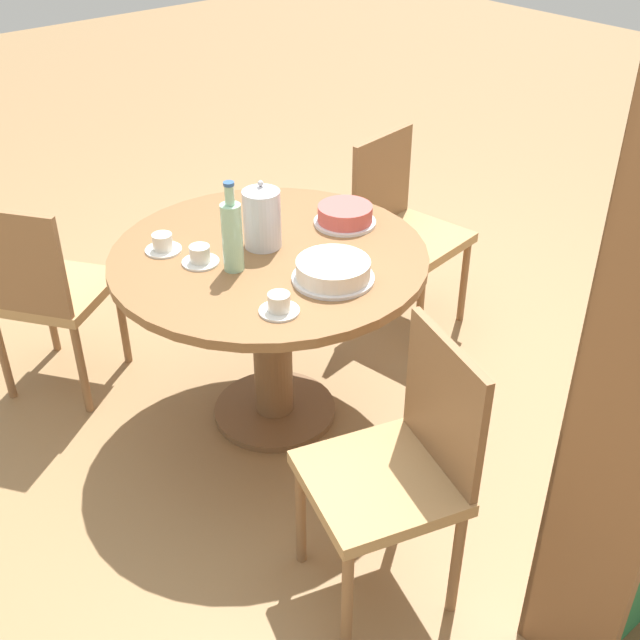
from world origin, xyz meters
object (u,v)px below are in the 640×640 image
chair_c (45,290)px  cup_b (163,244)px  cup_c (279,305)px  water_bottle (232,235)px  chair_b (404,227)px  cake_main (333,271)px  cake_second (344,215)px  chair_a (398,467)px  coffee_pot (262,217)px  cup_a (200,256)px

chair_c → cup_b: (-0.30, 0.47, 0.29)m
cup_b → cup_c: size_ratio=1.00×
water_bottle → chair_b: bearing=-168.7°
cup_b → chair_c: bearing=-57.4°
cake_main → cake_second: 0.44m
chair_c → chair_a: bearing=157.6°
chair_c → coffee_pot: size_ratio=3.46×
chair_a → cup_b: (0.07, -1.16, 0.29)m
chair_b → chair_c: bearing=152.1°
chair_b → chair_c: same height
chair_b → water_bottle: bearing=-177.1°
water_bottle → chair_a: bearing=86.5°
cup_a → cup_b: bearing=-72.0°
chair_b → cake_main: size_ratio=3.12×
cup_a → cake_second: bearing=171.5°
chair_b → cake_second: bearing=-168.8°
cake_main → cup_a: (0.28, -0.39, -0.01)m
coffee_pot → cup_c: coffee_pot is taller
cake_main → cup_c: cake_main is taller
water_bottle → cake_main: 0.37m
cup_a → cup_c: (-0.02, 0.44, 0.00)m
cake_second → cup_b: cake_second is taller
cup_a → cup_b: same height
chair_a → water_bottle: 0.97m
chair_b → cup_a: chair_b is taller
cake_second → cup_c: size_ratio=1.82×
chair_a → cake_main: chair_a is taller
coffee_pot → cake_second: size_ratio=1.06×
cup_a → cup_c: size_ratio=1.00×
cup_c → cup_b: bearing=-83.5°
chair_a → cup_a: bearing=-161.9°
chair_c → cup_c: chair_c is taller
chair_b → chair_c: (1.50, -0.53, 0.00)m
chair_c → cake_main: chair_c is taller
water_bottle → cup_b: 0.32m
chair_c → cake_main: 1.24m
cake_main → cup_b: (0.34, -0.56, -0.01)m
coffee_pot → cake_main: (-0.03, 0.35, -0.08)m
water_bottle → cake_second: 0.54m
chair_b → coffee_pot: (0.89, 0.14, 0.38)m
cake_second → cup_a: 0.61m
coffee_pot → cup_a: bearing=-8.5°
chair_a → water_bottle: water_bottle is taller
cup_b → coffee_pot: bearing=146.3°
chair_b → coffee_pot: coffee_pot is taller
chair_a → cup_a: 1.04m
chair_c → cake_second: (-0.95, 0.72, 0.30)m
chair_c → cup_b: 0.63m
chair_b → cake_main: chair_b is taller
coffee_pot → cake_main: size_ratio=0.90×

